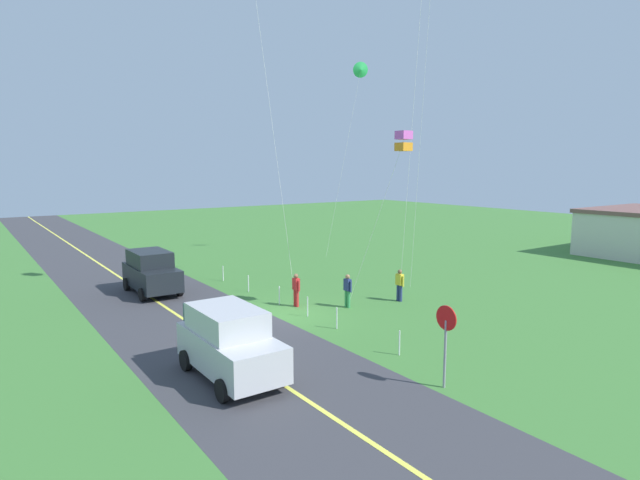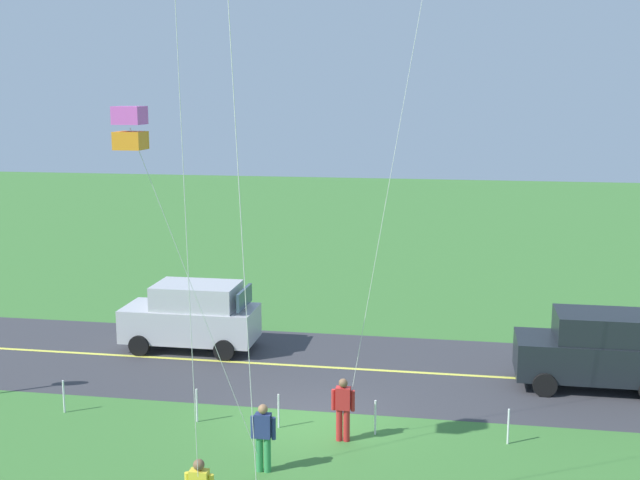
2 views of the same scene
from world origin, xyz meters
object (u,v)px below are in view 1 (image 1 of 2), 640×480
car_parked_west_near (151,272)px  person_adult_companion (400,284)px  car_suv_foreground (230,342)px  person_child_watcher (296,289)px  person_adult_near (348,290)px  kite_pink_drift (361,71)px  stop_sign (446,330)px  kite_red_low (403,141)px

car_parked_west_near → person_adult_companion: (8.80, 9.57, -0.29)m
car_suv_foreground → person_child_watcher: bearing=133.5°
person_adult_near → kite_pink_drift: kite_pink_drift is taller
stop_sign → person_child_watcher: 10.52m
stop_sign → person_adult_near: bearing=160.1°
car_suv_foreground → person_adult_near: size_ratio=2.75×
stop_sign → kite_pink_drift: 26.39m
car_suv_foreground → kite_pink_drift: size_ratio=0.31×
stop_sign → person_adult_near: (-8.86, 3.20, -0.94)m
person_adult_near → kite_pink_drift: 19.33m
car_parked_west_near → person_adult_near: 10.64m
stop_sign → kite_pink_drift: bearing=147.0°
kite_red_low → person_adult_companion: bearing=136.9°
person_child_watcher → kite_pink_drift: kite_pink_drift is taller
kite_red_low → car_parked_west_near: bearing=-143.3°
car_suv_foreground → kite_red_low: 11.60m
kite_pink_drift → person_adult_near: bearing=-41.3°
person_child_watcher → car_parked_west_near: bearing=86.9°
person_adult_companion → person_child_watcher: same height
person_child_watcher → kite_pink_drift: 19.57m
person_adult_near → kite_red_low: kite_red_low is taller
person_child_watcher → kite_red_low: bearing=-90.5°
kite_red_low → kite_pink_drift: size_ratio=0.58×
car_parked_west_near → person_adult_near: bearing=39.2°
kite_red_low → person_child_watcher: bearing=-141.7°
person_adult_near → stop_sign: bearing=-25.8°
car_parked_west_near → kite_red_low: bearing=36.7°
stop_sign → person_child_watcher: (-10.40, 1.29, -0.94)m
stop_sign → person_child_watcher: stop_sign is taller
stop_sign → kite_red_low: (-6.51, 4.37, 5.93)m
car_parked_west_near → person_adult_companion: 13.01m
person_adult_companion → person_child_watcher: 5.20m
stop_sign → car_parked_west_near: bearing=-168.4°
person_adult_companion → person_child_watcher: (-2.10, -4.76, 0.00)m
person_adult_companion → person_adult_near: bearing=176.1°
car_suv_foreground → kite_red_low: kite_red_low is taller
car_parked_west_near → person_adult_companion: size_ratio=2.75×
car_parked_west_near → kite_red_low: (10.59, 7.89, 6.57)m
kite_red_low → kite_pink_drift: 16.85m
person_child_watcher → kite_red_low: (3.89, 3.08, 6.86)m
car_suv_foreground → kite_red_low: (-2.05, 9.34, 6.57)m
car_suv_foreground → person_adult_near: bearing=118.3°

